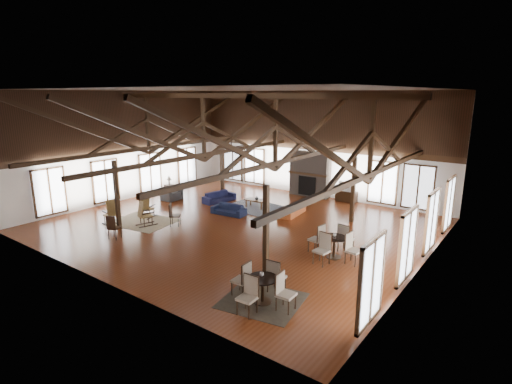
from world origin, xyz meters
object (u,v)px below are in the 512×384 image
Objects in this scene: cafe_table_far at (334,243)px; sofa_orange at (292,209)px; sofa_navy_left at (219,197)px; sofa_navy_front at (229,209)px; coffee_table at (256,201)px; cafe_table_near at (263,285)px; tv_console at (346,196)px; armchair at (171,193)px.

sofa_orange is at bearing 137.66° from cafe_table_far.
sofa_navy_front is at bearing -118.60° from sofa_navy_left.
cafe_table_near reaches higher than coffee_table.
tv_console is (1.12, 3.95, 0.02)m from sofa_orange.
cafe_table_near is at bearing -77.20° from tv_console.
sofa_navy_left is 4.55m from sofa_orange.
sofa_orange is 8.71m from cafe_table_near.
sofa_navy_front is at bearing 164.46° from cafe_table_far.
sofa_navy_left is at bearing 158.50° from cafe_table_far.
coffee_table is at bearing -129.45° from tv_console.
cafe_table_near reaches higher than sofa_navy_left.
cafe_table_far is at bearing 86.92° from cafe_table_near.
tv_console is (-2.90, 7.61, -0.26)m from cafe_table_far.
coffee_table is (-2.18, -0.06, 0.12)m from sofa_orange.
coffee_table is (0.38, 1.77, 0.13)m from sofa_navy_front.
cafe_table_far is (0.22, 4.17, 0.02)m from cafe_table_near.
tv_console is at bearing 45.20° from coffee_table.
armchair is (-4.88, -1.50, -0.04)m from coffee_table.
cafe_table_near reaches higher than sofa_orange.
cafe_table_near is 0.95× the size of cafe_table_far.
tv_console is at bearing -56.91° from armchair.
sofa_navy_front is at bearing 136.63° from cafe_table_near.
sofa_navy_front is 6.84m from cafe_table_far.
cafe_table_far reaches higher than tv_console.
cafe_table_far is (4.02, -3.66, 0.28)m from sofa_orange.
tv_console reaches higher than sofa_navy_left.
armchair is at bearing 169.26° from cafe_table_far.
armchair is (-2.52, -1.27, 0.08)m from sofa_navy_left.
coffee_table is 5.19m from tv_console.
coffee_table is (2.36, 0.23, 0.11)m from sofa_navy_left.
sofa_navy_left is 2.82m from armchair.
coffee_table is at bearing -94.82° from sofa_orange.
sofa_orange reaches higher than sofa_navy_front.
sofa_navy_left reaches higher than sofa_orange.
cafe_table_far is at bearing -35.51° from coffee_table.
sofa_navy_front is 1.61× the size of armchair.
sofa_navy_left is at bearing -92.73° from sofa_orange.
cafe_table_far reaches higher than coffee_table.
coffee_table is 1.12× the size of armchair.
sofa_orange is 5.44m from cafe_table_far.
cafe_table_near is at bearing 19.47° from sofa_orange.
sofa_navy_front is 0.86× the size of cafe_table_near.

